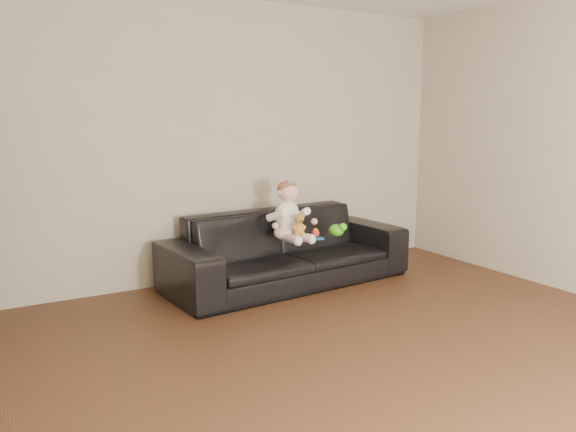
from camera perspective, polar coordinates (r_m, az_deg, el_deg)
floor at (r=3.34m, az=12.94°, el=-17.58°), size 5.50×5.50×0.00m
wall_back at (r=5.31m, az=-7.17°, el=7.46°), size 5.00×0.00×5.00m
sofa at (r=5.20m, az=-0.08°, el=-3.29°), size 2.34×1.07×0.67m
baby at (r=5.00m, az=0.09°, el=0.16°), size 0.38×0.46×0.53m
teddy_bear at (r=4.88m, az=1.14°, el=-0.93°), size 0.13×0.13×0.20m
toy_green at (r=5.23m, az=4.95°, el=-1.45°), size 0.17×0.19×0.11m
toy_rattle at (r=5.16m, az=2.81°, el=-1.78°), size 0.10×0.10×0.08m
toy_blue_disc at (r=5.10m, az=3.18°, el=-2.29°), size 0.11×0.11×0.01m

